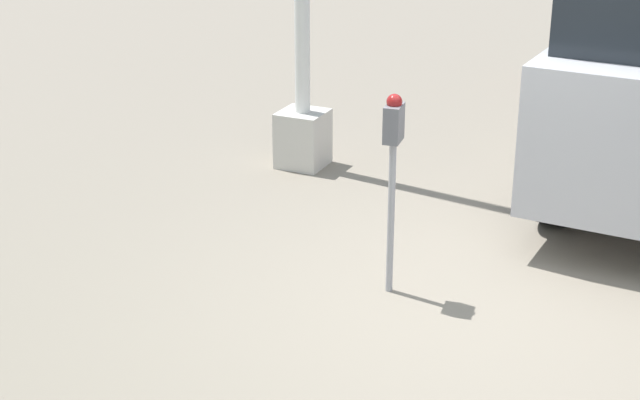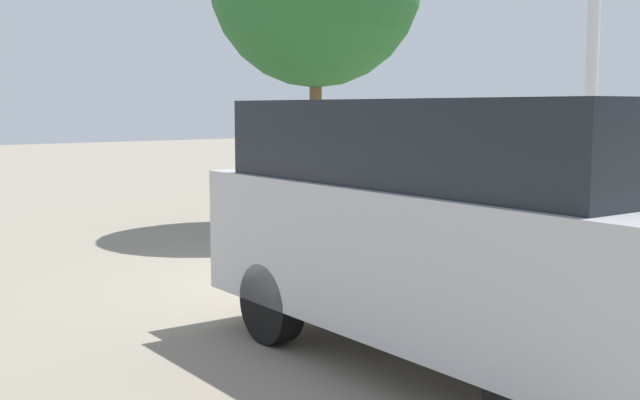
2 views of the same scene
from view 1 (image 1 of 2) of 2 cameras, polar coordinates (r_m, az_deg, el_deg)
ground_plane at (r=6.93m, az=7.59°, el=-6.61°), size 80.00×80.00×0.00m
parking_meter_near at (r=6.78m, az=4.27°, el=3.00°), size 0.21×0.13×1.49m
fire_hydrant at (r=12.72m, az=14.44°, el=8.00°), size 0.18×0.18×0.76m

